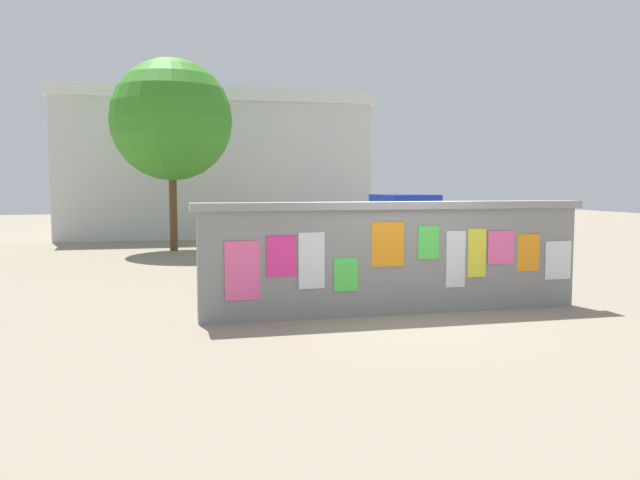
% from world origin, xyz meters
% --- Properties ---
extents(ground, '(60.00, 60.00, 0.00)m').
position_xyz_m(ground, '(0.00, 8.00, 0.00)').
color(ground, gray).
extents(poster_wall, '(6.51, 0.42, 1.81)m').
position_xyz_m(poster_wall, '(0.00, -0.00, 0.93)').
color(poster_wall, gray).
rests_on(poster_wall, ground).
extents(auto_rickshaw_truck, '(3.70, 1.75, 1.85)m').
position_xyz_m(auto_rickshaw_truck, '(0.91, 4.45, 0.90)').
color(auto_rickshaw_truck, black).
rests_on(auto_rickshaw_truck, ground).
extents(motorcycle, '(1.90, 0.56, 0.87)m').
position_xyz_m(motorcycle, '(1.85, 1.32, 0.46)').
color(motorcycle, black).
rests_on(motorcycle, ground).
extents(bicycle_near, '(1.65, 0.62, 0.95)m').
position_xyz_m(bicycle_near, '(-1.92, 2.23, 0.36)').
color(bicycle_near, black).
rests_on(bicycle_near, ground).
extents(person_walking, '(0.37, 0.37, 1.62)m').
position_xyz_m(person_walking, '(0.38, 1.00, 0.99)').
color(person_walking, purple).
rests_on(person_walking, ground).
extents(person_bystander, '(0.40, 0.40, 1.62)m').
position_xyz_m(person_bystander, '(-2.80, 1.20, 0.99)').
color(person_bystander, '#3F994C').
rests_on(person_bystander, ground).
extents(tree_roadside, '(3.77, 3.77, 5.98)m').
position_xyz_m(tree_roadside, '(-3.32, 10.97, 4.08)').
color(tree_roadside, brown).
rests_on(tree_roadside, ground).
extents(building_background, '(12.32, 5.91, 5.74)m').
position_xyz_m(building_background, '(-1.52, 17.63, 2.89)').
color(building_background, silver).
rests_on(building_background, ground).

